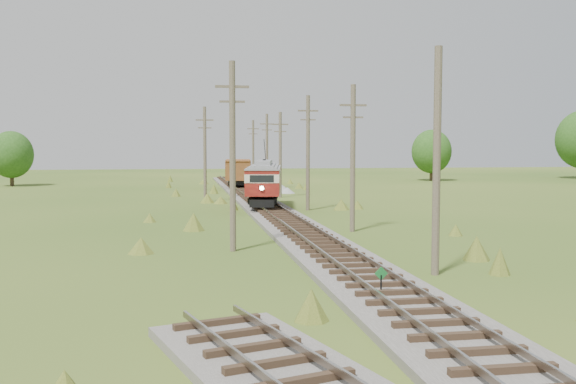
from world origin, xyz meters
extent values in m
plane|color=#2F5118|center=(0.00, 0.00, 0.00)|extent=(260.00, 260.00, 0.00)
cube|color=#605B54|center=(0.00, 34.00, 0.12)|extent=(3.60, 96.00, 0.25)
cube|color=#726659|center=(-0.72, 34.00, 0.48)|extent=(0.08, 96.00, 0.17)
cube|color=#726659|center=(0.72, 34.00, 0.48)|extent=(0.08, 96.00, 0.17)
cube|color=#2D2116|center=(0.00, 34.00, 0.33)|extent=(2.40, 96.00, 0.16)
cylinder|color=black|center=(-0.20, 1.50, 0.40)|extent=(0.06, 0.06, 0.80)
cube|color=#19702C|center=(-0.20, 1.50, 0.85)|extent=(0.45, 0.03, 0.45)
cube|color=black|center=(0.00, 33.01, 0.96)|extent=(3.70, 10.14, 0.40)
cube|color=maroon|center=(0.00, 33.01, 1.86)|extent=(4.21, 11.06, 0.99)
cube|color=beige|center=(0.00, 33.01, 2.67)|extent=(4.24, 11.11, 0.63)
cube|color=black|center=(0.00, 33.01, 2.67)|extent=(4.19, 10.64, 0.49)
cube|color=maroon|center=(0.00, 33.01, 3.12)|extent=(4.21, 11.06, 0.27)
cube|color=gray|center=(0.00, 33.01, 3.42)|extent=(4.28, 11.17, 0.34)
cube|color=gray|center=(0.00, 33.01, 3.73)|extent=(2.41, 8.17, 0.36)
sphere|color=#FFF2BF|center=(-0.87, 27.60, 2.00)|extent=(0.32, 0.32, 0.32)
cylinder|color=black|center=(0.26, 34.61, 4.74)|extent=(0.72, 4.14, 1.73)
cylinder|color=black|center=(-1.32, 29.08, 0.92)|extent=(0.22, 0.73, 0.72)
cylinder|color=black|center=(0.01, 28.87, 0.92)|extent=(0.22, 0.73, 0.72)
cylinder|color=black|center=(-0.01, 37.15, 0.92)|extent=(0.22, 0.73, 0.72)
cylinder|color=black|center=(1.32, 36.93, 0.92)|extent=(0.22, 0.73, 0.72)
cube|color=black|center=(0.00, 57.45, 0.94)|extent=(2.90, 7.91, 0.54)
cube|color=brown|center=(0.00, 57.45, 2.28)|extent=(3.54, 8.82, 2.15)
cube|color=brown|center=(0.00, 57.45, 3.41)|extent=(3.61, 8.99, 0.13)
cylinder|color=black|center=(-1.03, 54.95, 0.99)|extent=(0.20, 0.87, 0.86)
cylinder|color=black|center=(0.58, 54.81, 0.99)|extent=(0.20, 0.87, 0.86)
cylinder|color=black|center=(-0.58, 60.09, 0.99)|extent=(0.20, 0.87, 0.86)
cylinder|color=black|center=(1.03, 59.95, 0.99)|extent=(0.20, 0.87, 0.86)
cone|color=gray|center=(3.88, 50.50, 0.56)|extent=(2.98, 2.98, 1.12)
cone|color=gray|center=(4.62, 49.57, 0.33)|extent=(1.68, 1.68, 0.65)
cylinder|color=brown|center=(3.10, 5.00, 4.40)|extent=(0.30, 0.30, 8.80)
cylinder|color=brown|center=(3.30, 18.00, 4.30)|extent=(0.30, 0.30, 8.60)
cube|color=brown|center=(3.30, 18.00, 7.40)|extent=(1.60, 0.12, 0.12)
cube|color=brown|center=(3.30, 18.00, 6.70)|extent=(1.20, 0.10, 0.10)
cylinder|color=brown|center=(3.20, 31.00, 4.50)|extent=(0.30, 0.30, 9.00)
cube|color=brown|center=(3.20, 31.00, 7.80)|extent=(1.60, 0.12, 0.12)
cube|color=brown|center=(3.20, 31.00, 7.10)|extent=(1.20, 0.10, 0.10)
cylinder|color=brown|center=(3.00, 44.00, 4.20)|extent=(0.30, 0.30, 8.40)
cube|color=brown|center=(3.00, 44.00, 7.20)|extent=(1.60, 0.12, 0.12)
cube|color=brown|center=(3.00, 44.00, 6.50)|extent=(1.20, 0.10, 0.10)
cylinder|color=brown|center=(3.40, 57.00, 4.45)|extent=(0.30, 0.30, 8.90)
cube|color=brown|center=(3.40, 57.00, 7.70)|extent=(1.60, 0.12, 0.12)
cube|color=brown|center=(3.40, 57.00, 7.00)|extent=(1.20, 0.10, 0.10)
cylinder|color=brown|center=(3.20, 70.00, 4.35)|extent=(0.30, 0.30, 8.70)
cube|color=brown|center=(3.20, 70.00, 7.50)|extent=(1.60, 0.12, 0.12)
cube|color=brown|center=(3.20, 70.00, 6.80)|extent=(1.20, 0.10, 0.10)
cylinder|color=brown|center=(-4.20, 12.00, 4.50)|extent=(0.30, 0.30, 9.00)
cube|color=brown|center=(-4.20, 12.00, 7.80)|extent=(1.60, 0.12, 0.12)
cube|color=brown|center=(-4.20, 12.00, 7.10)|extent=(1.20, 0.10, 0.10)
cylinder|color=brown|center=(-4.50, 40.00, 4.30)|extent=(0.30, 0.30, 8.60)
cube|color=brown|center=(-4.50, 40.00, 7.40)|extent=(1.60, 0.12, 0.12)
cube|color=brown|center=(-4.50, 40.00, 6.70)|extent=(1.20, 0.10, 0.10)
cylinder|color=#38281C|center=(-28.00, 68.00, 1.17)|extent=(0.50, 0.50, 2.34)
ellipsoid|color=#234D17|center=(-28.00, 68.00, 4.03)|extent=(5.46, 5.46, 6.01)
cylinder|color=#38281C|center=(30.00, 72.00, 1.26)|extent=(0.50, 0.50, 2.52)
ellipsoid|color=#234D17|center=(30.00, 72.00, 4.34)|extent=(5.88, 5.88, 6.47)
camera|label=1|loc=(-6.58, -18.37, 4.96)|focal=40.00mm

